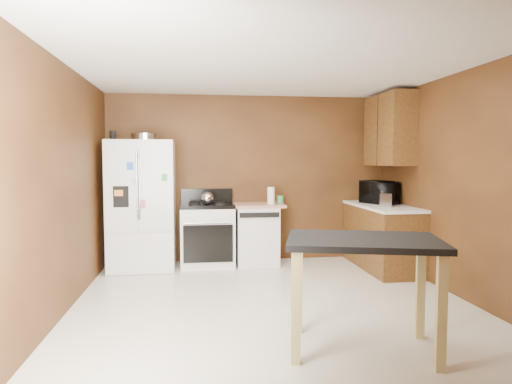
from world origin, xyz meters
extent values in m
plane|color=beige|center=(0.00, 0.00, 0.00)|extent=(4.50, 4.50, 0.00)
plane|color=white|center=(0.00, 0.00, 2.50)|extent=(4.50, 4.50, 0.00)
plane|color=#583417|center=(0.00, 2.25, 1.25)|extent=(4.20, 0.00, 4.20)
plane|color=#583417|center=(0.00, -2.25, 1.25)|extent=(4.20, 0.00, 4.20)
plane|color=#583417|center=(-2.10, 0.00, 1.25)|extent=(0.00, 4.50, 4.50)
plane|color=#583417|center=(2.10, 0.00, 1.25)|extent=(0.00, 4.50, 4.50)
cylinder|color=silver|center=(-1.50, 1.90, 1.85)|extent=(0.38, 0.38, 0.10)
cylinder|color=black|center=(-1.92, 1.82, 1.86)|extent=(0.08, 0.08, 0.12)
sphere|color=silver|center=(-0.65, 1.79, 0.99)|extent=(0.18, 0.18, 0.18)
cylinder|color=white|center=(0.28, 1.86, 1.01)|extent=(0.11, 0.11, 0.25)
cylinder|color=#3A9852|center=(0.44, 2.01, 0.95)|extent=(0.12, 0.12, 0.11)
cube|color=silver|center=(1.75, 1.25, 0.99)|extent=(0.22, 0.28, 0.18)
imported|color=black|center=(1.82, 1.63, 1.05)|extent=(0.54, 0.64, 0.30)
cube|color=white|center=(-1.55, 1.88, 0.90)|extent=(0.90, 0.75, 1.80)
cube|color=white|center=(-1.78, 1.49, 1.18)|extent=(0.43, 0.02, 1.20)
cube|color=white|center=(-1.32, 1.49, 1.18)|extent=(0.43, 0.02, 1.20)
cube|color=white|center=(-1.55, 1.49, 0.28)|extent=(0.88, 0.02, 0.54)
cube|color=black|center=(-1.78, 1.48, 1.05)|extent=(0.20, 0.01, 0.28)
cylinder|color=silver|center=(-1.56, 1.46, 1.20)|extent=(0.02, 0.02, 0.90)
cylinder|color=silver|center=(-1.54, 1.46, 1.20)|extent=(0.02, 0.02, 0.90)
cube|color=blue|center=(-1.65, 1.46, 1.45)|extent=(0.08, 0.00, 0.10)
cube|color=#40B45A|center=(-1.21, 1.46, 1.30)|extent=(0.07, 0.00, 0.09)
cube|color=orange|center=(-1.80, 1.46, 1.10)|extent=(0.11, 0.00, 0.08)
cube|color=#D96088|center=(-1.50, 1.46, 0.95)|extent=(0.08, 0.00, 0.11)
cube|color=white|center=(-1.25, 1.46, 0.80)|extent=(0.09, 0.00, 0.10)
cube|color=#98E4E3|center=(-1.60, 1.46, 1.25)|extent=(0.07, 0.00, 0.07)
cube|color=white|center=(-0.64, 1.93, 0.42)|extent=(0.76, 0.65, 0.85)
cube|color=black|center=(-0.64, 1.93, 0.88)|extent=(0.76, 0.65, 0.05)
cube|color=black|center=(-0.64, 2.21, 1.00)|extent=(0.76, 0.06, 0.20)
cube|color=black|center=(-0.64, 1.59, 0.38)|extent=(0.68, 0.02, 0.52)
cylinder|color=silver|center=(-0.64, 1.58, 0.67)|extent=(0.62, 0.02, 0.02)
cylinder|color=black|center=(-0.82, 2.08, 0.91)|extent=(0.17, 0.17, 0.02)
cylinder|color=black|center=(-0.46, 2.08, 0.91)|extent=(0.17, 0.17, 0.02)
cylinder|color=black|center=(-0.82, 1.77, 0.91)|extent=(0.17, 0.17, 0.02)
cylinder|color=black|center=(-0.46, 1.77, 0.91)|extent=(0.17, 0.17, 0.02)
cube|color=white|center=(0.08, 1.95, 0.42)|extent=(0.60, 0.60, 0.85)
cube|color=black|center=(0.08, 1.64, 0.76)|extent=(0.56, 0.02, 0.07)
cube|color=tan|center=(0.08, 1.95, 0.87)|extent=(0.78, 0.62, 0.04)
cube|color=brown|center=(1.80, 1.45, 0.43)|extent=(0.60, 1.55, 0.86)
cube|color=white|center=(1.80, 1.45, 0.88)|extent=(0.63, 1.58, 0.04)
cube|color=brown|center=(1.93, 1.55, 1.95)|extent=(0.35, 1.05, 1.00)
cube|color=black|center=(1.75, 1.55, 1.95)|extent=(0.01, 0.01, 1.00)
cube|color=black|center=(0.52, -1.20, 0.88)|extent=(1.35, 1.07, 0.05)
cube|color=#A68F50|center=(0.09, -0.76, 0.43)|extent=(0.08, 0.08, 0.85)
cube|color=#A68F50|center=(1.10, -1.02, 0.43)|extent=(0.08, 0.08, 0.85)
cube|color=#A68F50|center=(-0.07, -1.38, 0.43)|extent=(0.08, 0.08, 0.85)
cube|color=#A68F50|center=(0.94, -1.64, 0.43)|extent=(0.08, 0.08, 0.85)
camera|label=1|loc=(-0.80, -4.64, 1.53)|focal=32.00mm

